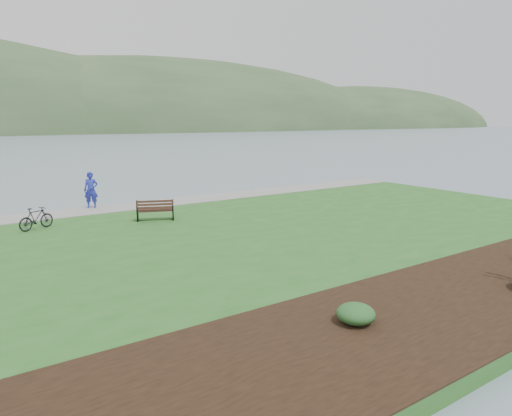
{
  "coord_description": "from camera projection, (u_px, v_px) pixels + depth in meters",
  "views": [
    {
      "loc": [
        -9.15,
        -15.98,
        4.83
      ],
      "look_at": [
        1.01,
        -0.92,
        1.3
      ],
      "focal_mm": 32.0,
      "sensor_mm": 36.0,
      "label": 1
    }
  ],
  "objects": [
    {
      "name": "bicycle_b",
      "position": [
        36.0,
        218.0,
        18.63
      ],
      "size": [
        1.06,
        1.57,
        0.92
      ],
      "primitive_type": "imported",
      "rotation": [
        0.0,
        0.0,
        2.02
      ],
      "color": "black",
      "rests_on": "lawn"
    },
    {
      "name": "far_hillside",
      "position": [
        40.0,
        133.0,
        168.27
      ],
      "size": [
        580.0,
        80.0,
        38.0
      ],
      "primitive_type": null,
      "color": "#314D2B",
      "rests_on": "ground"
    },
    {
      "name": "ground",
      "position": [
        224.0,
        238.0,
        18.95
      ],
      "size": [
        600.0,
        600.0,
        0.0
      ],
      "primitive_type": "plane",
      "color": "slate",
      "rests_on": "ground"
    },
    {
      "name": "person",
      "position": [
        91.0,
        187.0,
        22.93
      ],
      "size": [
        0.94,
        0.81,
        2.19
      ],
      "primitive_type": "imported",
      "rotation": [
        0.0,
        0.0,
        -0.4
      ],
      "color": "#222AA0",
      "rests_on": "lawn"
    },
    {
      "name": "lawn",
      "position": [
        250.0,
        244.0,
        17.29
      ],
      "size": [
        34.0,
        20.0,
        0.4
      ],
      "primitive_type": "cube",
      "color": "#23581F",
      "rests_on": "ground"
    },
    {
      "name": "garden_bed",
      "position": [
        496.0,
        283.0,
        12.54
      ],
      "size": [
        24.0,
        4.4,
        0.04
      ],
      "primitive_type": "cube",
      "color": "black",
      "rests_on": "lawn"
    },
    {
      "name": "shoreline_path",
      "position": [
        159.0,
        203.0,
        24.49
      ],
      "size": [
        34.0,
        2.2,
        0.03
      ],
      "primitive_type": "cube",
      "color": "gray",
      "rests_on": "lawn"
    },
    {
      "name": "park_bench",
      "position": [
        155.0,
        210.0,
        20.26
      ],
      "size": [
        1.72,
        1.21,
        0.99
      ],
      "rotation": [
        0.0,
        0.0,
        -0.4
      ],
      "color": "black",
      "rests_on": "lawn"
    },
    {
      "name": "shrub_0",
      "position": [
        356.0,
        314.0,
        9.99
      ],
      "size": [
        0.85,
        0.85,
        0.43
      ],
      "primitive_type": "ellipsoid",
      "color": "#1E4C21",
      "rests_on": "garden_bed"
    }
  ]
}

